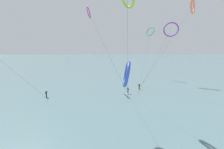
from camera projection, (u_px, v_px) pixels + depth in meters
sea_water at (110, 62)px, 107.36m from camera, size 400.00×200.00×0.08m
surfer_teal at (46, 95)px, 32.03m from camera, size 1.40×0.60×1.70m
surfer_amber at (139, 87)px, 38.03m from camera, size 1.40×0.68×1.70m
surfer_ivory at (128, 91)px, 34.77m from camera, size 1.40×0.65×1.70m
kite_magenta at (89, 13)px, 40.02m from camera, size 11.59×11.42×22.96m
kite_cobalt at (127, 74)px, 17.19m from camera, size 3.03×18.10×10.01m
kite_coral at (192, 5)px, 31.25m from camera, size 12.15×4.69×22.62m
kite_violet at (171, 30)px, 43.94m from camera, size 13.73×10.48×19.27m
kite_emerald at (150, 32)px, 51.81m from camera, size 8.80×19.14×18.80m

